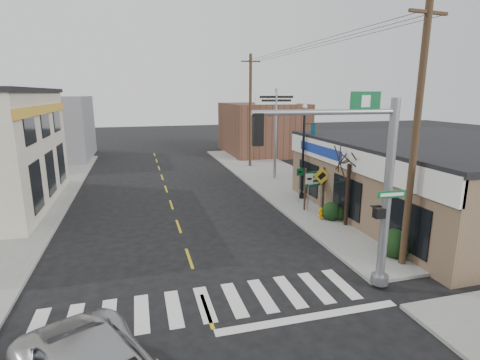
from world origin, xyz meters
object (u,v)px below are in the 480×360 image
object	(u,v)px
fire_hydrant	(321,213)
bare_tree	(350,153)
traffic_signal_pole	(368,176)
guide_sign	(315,182)
dance_center_sign	(276,112)
utility_pole_near	(416,135)
utility_pole_far	(250,110)
lamp_post	(304,145)

from	to	relation	value
fire_hydrant	bare_tree	xyz separation A→B (m)	(0.85, -1.13, 3.40)
traffic_signal_pole	guide_sign	xyz separation A→B (m)	(2.47, 8.58, -2.35)
dance_center_sign	utility_pole_near	world-z (taller)	utility_pole_near
utility_pole_near	utility_pole_far	distance (m)	21.22
fire_hydrant	lamp_post	bearing A→B (deg)	78.57
guide_sign	dance_center_sign	size ratio (longest dim) A/B	0.35
lamp_post	dance_center_sign	size ratio (longest dim) A/B	0.86
traffic_signal_pole	dance_center_sign	world-z (taller)	dance_center_sign
fire_hydrant	lamp_post	size ratio (longest dim) A/B	0.11
traffic_signal_pole	utility_pole_near	xyz separation A→B (m)	(2.66, 1.16, 1.15)
guide_sign	utility_pole_far	bearing A→B (deg)	73.04
guide_sign	bare_tree	bearing A→B (deg)	-97.35
fire_hydrant	utility_pole_near	xyz separation A→B (m)	(0.64, -5.71, 4.76)
dance_center_sign	fire_hydrant	bearing A→B (deg)	-93.89
lamp_post	dance_center_sign	world-z (taller)	dance_center_sign
fire_hydrant	utility_pole_far	bearing A→B (deg)	87.10
fire_hydrant	bare_tree	size ratio (longest dim) A/B	0.13
guide_sign	fire_hydrant	distance (m)	2.16
utility_pole_near	utility_pole_far	size ratio (longest dim) A/B	1.00
guide_sign	bare_tree	xyz separation A→B (m)	(0.41, -2.83, 2.13)
fire_hydrant	dance_center_sign	bearing A→B (deg)	83.45
guide_sign	bare_tree	size ratio (longest dim) A/B	0.52
utility_pole_far	dance_center_sign	bearing A→B (deg)	-84.54
guide_sign	utility_pole_far	world-z (taller)	utility_pole_far
lamp_post	fire_hydrant	bearing A→B (deg)	-97.84
guide_sign	utility_pole_near	world-z (taller)	utility_pole_near
dance_center_sign	guide_sign	bearing A→B (deg)	-92.22
traffic_signal_pole	fire_hydrant	bearing A→B (deg)	76.26
traffic_signal_pole	fire_hydrant	world-z (taller)	traffic_signal_pole
guide_sign	traffic_signal_pole	bearing A→B (deg)	-121.56
lamp_post	utility_pole_far	size ratio (longest dim) A/B	0.60
bare_tree	dance_center_sign	bearing A→B (deg)	88.44
dance_center_sign	bare_tree	distance (m)	11.25
dance_center_sign	utility_pole_near	bearing A→B (deg)	-89.22
traffic_signal_pole	utility_pole_far	bearing A→B (deg)	85.52
guide_sign	lamp_post	xyz separation A→B (m)	(0.39, 2.38, 1.84)
traffic_signal_pole	lamp_post	xyz separation A→B (m)	(2.85, 10.96, -0.51)
dance_center_sign	utility_pole_far	world-z (taller)	utility_pole_far
guide_sign	utility_pole_near	distance (m)	8.20
traffic_signal_pole	bare_tree	size ratio (longest dim) A/B	1.40
fire_hydrant	utility_pole_near	bearing A→B (deg)	-83.65
utility_pole_far	guide_sign	bearing A→B (deg)	-89.77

